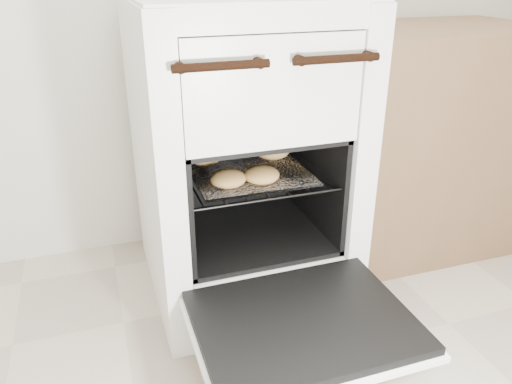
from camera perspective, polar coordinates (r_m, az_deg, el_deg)
stove at (r=1.65m, az=-1.74°, el=3.79°), size 0.64×0.71×0.98m
oven_door at (r=1.34m, az=5.43°, el=-14.77°), size 0.57×0.45×0.04m
oven_rack at (r=1.60m, az=-0.98°, el=2.25°), size 0.46×0.45×0.01m
foil_sheet at (r=1.57m, az=-0.75°, el=2.18°), size 0.36×0.32×0.01m
baked_rolls at (r=1.57m, az=-1.14°, el=3.22°), size 0.35×0.33×0.05m
counter at (r=2.10m, az=18.18°, el=5.81°), size 0.86×0.58×0.86m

